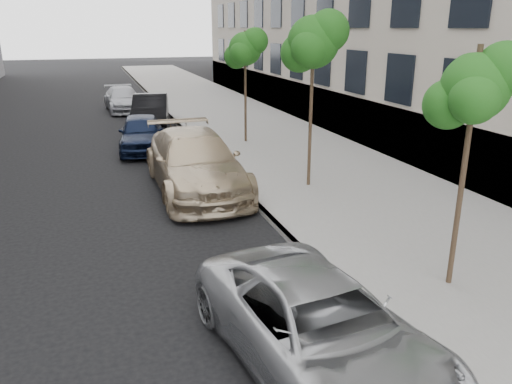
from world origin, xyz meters
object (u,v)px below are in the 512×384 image
tree_mid (314,42)px  sedan_rear (123,99)px  minivan (320,328)px  suv (195,162)px  tree_near (476,88)px  tree_far (246,49)px  sedan_black (151,111)px  sedan_blue (142,133)px

tree_mid → sedan_rear: tree_mid is taller
minivan → suv: suv is taller
tree_near → sedan_rear: 24.24m
tree_far → sedan_black: 6.99m
tree_far → minivan: tree_far is taller
minivan → sedan_blue: 14.58m
sedan_rear → tree_near: bearing=-83.1°
tree_near → tree_mid: size_ratio=0.86×
tree_mid → sedan_black: size_ratio=1.07×
sedan_black → tree_near: bearing=-70.2°
tree_far → minivan: 15.08m
sedan_black → tree_far: bearing=-48.4°
tree_mid → sedan_black: tree_mid is taller
sedan_rear → sedan_blue: bearing=-93.6°
tree_mid → sedan_blue: (-4.31, 6.70, -3.61)m
tree_near → tree_far: size_ratio=0.96×
tree_mid → minivan: size_ratio=1.04×
minivan → suv: (0.04, 8.80, 0.20)m
tree_far → sedan_blue: size_ratio=1.09×
minivan → tree_far: bearing=69.1°
sedan_blue → sedan_black: 5.19m
tree_near → minivan: size_ratio=0.90×
tree_near → tree_far: (0.00, 13.00, 0.14)m
suv → sedan_rear: size_ratio=1.27×
sedan_black → sedan_rear: sedan_black is taller
tree_near → sedan_rear: (-4.27, 23.67, -3.07)m
sedan_blue → sedan_rear: sedan_blue is taller
tree_near → sedan_black: 18.84m
tree_far → sedan_black: (-3.33, 5.30, -3.12)m
minivan → sedan_black: size_ratio=1.03×
tree_far → minivan: bearing=-103.2°
tree_near → suv: bearing=114.1°
tree_far → suv: bearing=-121.0°
tree_mid → sedan_blue: tree_mid is taller
minivan → sedan_blue: size_ratio=1.16×
tree_near → minivan: 4.76m
tree_near → tree_far: 13.00m
tree_mid → sedan_black: 12.76m
minivan → tree_near: bearing=14.1°
minivan → sedan_rear: (-0.90, 25.01, 0.01)m
tree_near → minivan: bearing=-158.2°
tree_far → sedan_black: size_ratio=0.96×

